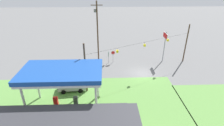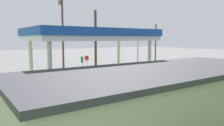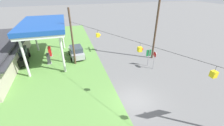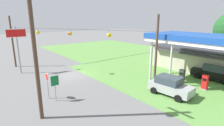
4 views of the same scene
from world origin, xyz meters
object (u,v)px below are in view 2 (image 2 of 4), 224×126
Objects in this scene: fuel_pump_near at (106,89)px; stop_sign_overhead at (138,41)px; gas_station_canopy at (92,36)px; route_sign at (82,61)px; fuel_pump_far at (78,93)px; gas_station_store at (162,97)px; stop_sign_roadside at (87,60)px; car_at_pumps_rear at (116,101)px; utility_pole_main at (62,27)px; car_at_pumps_front at (74,81)px.

fuel_pump_near is 0.25× the size of stop_sign_overhead.
gas_station_canopy is 14.80m from route_sign.
route_sign is (-5.86, -13.15, -3.44)m from gas_station_canopy.
gas_station_canopy reaches higher than fuel_pump_far.
stop_sign_roadside is (-6.27, -20.29, 0.14)m from gas_station_store.
car_at_pumps_rear reaches higher than fuel_pump_near.
stop_sign_overhead is at bearing -177.18° from route_sign.
utility_pole_main reaches higher than route_sign.
route_sign is at bearing 64.29° from car_at_pumps_rear.
car_at_pumps_front is at bearing -124.46° from stop_sign_roadside.
utility_pole_main is at bearing 72.05° from car_at_pumps_rear.
route_sign is (-6.44, -17.10, 0.73)m from car_at_pumps_rear.
car_at_pumps_rear is (0.83, 7.89, 0.05)m from car_at_pumps_front.
gas_station_store is 3.14m from car_at_pumps_rear.
fuel_pump_near is at bearing -179.93° from gas_station_canopy.
car_at_pumps_front is 7.93m from car_at_pumps_rear.
route_sign is (-5.32, -19.95, 0.03)m from gas_station_store.
gas_station_canopy reaches higher than fuel_pump_near.
stop_sign_roadside is at bearing -129.43° from car_at_pumps_front.
gas_station_canopy reaches higher than stop_sign_roadside.
stop_sign_overhead is (-16.48, -20.50, 2.85)m from gas_station_store.
car_at_pumps_rear is (1.12, -2.85, -0.69)m from gas_station_store.
fuel_pump_near is 4.09m from car_at_pumps_front.
stop_sign_roadside is at bearing -112.15° from fuel_pump_near.
fuel_pump_near is 13.95m from route_sign.
stop_sign_roadside is 10.57m from stop_sign_overhead.
fuel_pump_far is at bearing 63.53° from car_at_pumps_front.
stop_sign_overhead reaches higher than fuel_pump_far.
utility_pole_main reaches higher than car_at_pumps_rear.
stop_sign_overhead is (-10.21, -0.21, 2.72)m from stop_sign_roadside.
gas_station_store is at bearing 105.13° from fuel_pump_far.
gas_station_store is 26.46m from stop_sign_overhead.
gas_station_canopy is at bearing 38.86° from stop_sign_overhead.
gas_station_store is at bearing -107.16° from stop_sign_roadside.
gas_station_canopy is 5.77m from car_at_pumps_rear.
utility_pole_main reaches higher than stop_sign_overhead.
gas_station_canopy is at bearing 81.45° from car_at_pumps_front.
route_sign is (0.94, 0.34, -0.10)m from stop_sign_roadside.
car_at_pumps_rear is at bearing 64.41° from fuel_pump_near.
stop_sign_roadside is (-6.55, -9.55, 0.88)m from car_at_pumps_front.
car_at_pumps_rear is at bearing 77.13° from utility_pole_main.
car_at_pumps_front is at bearing 30.21° from stop_sign_overhead.
gas_station_store is 3.88× the size of car_at_pumps_front.
gas_station_store is 6.79× the size of route_sign.
route_sign reaches higher than car_at_pumps_rear.
stop_sign_overhead is 0.53× the size of utility_pole_main.
gas_station_canopy is at bearing -85.52° from gas_station_store.
fuel_pump_far is at bearing 71.41° from utility_pole_main.
stop_sign_roadside is (-7.38, -17.44, 0.83)m from car_at_pumps_rear.
utility_pole_main reaches higher than stop_sign_roadside.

